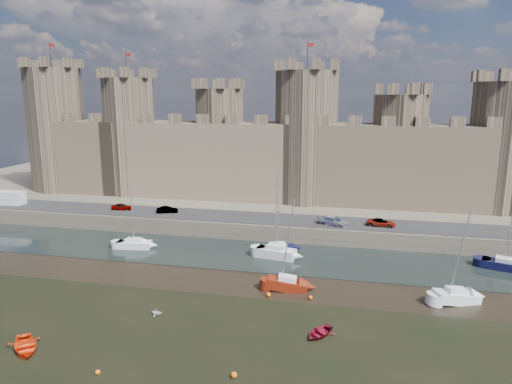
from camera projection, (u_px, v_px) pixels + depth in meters
The scene contains 23 objects.
ground at pixel (217, 353), 38.74m from camera, with size 160.00×160.00×0.00m, color black.
water_channel at pixel (269, 256), 61.67m from camera, with size 160.00×12.00×0.08m, color black.
quay at pixel (301, 193), 95.82m from camera, with size 160.00×60.00×2.50m, color #4C443A.
road at pixel (281, 219), 70.70m from camera, with size 160.00×7.00×0.10m, color black.
castle at pixel (291, 150), 82.30m from camera, with size 108.50×11.00×29.00m.
car_0 at pixel (122, 207), 76.30m from camera, with size 1.39×3.45×1.18m, color gray.
car_1 at pixel (167, 210), 74.36m from camera, with size 1.20×3.44×1.13m, color gray.
car_2 at pixel (334, 221), 67.31m from camera, with size 1.83×4.51×1.31m, color gray.
car_3 at pixel (381, 223), 66.91m from camera, with size 1.90×4.11×1.14m, color gray.
van at pixel (9, 198), 80.02m from camera, with size 5.49×2.20×2.39m, color silver.
sailboat_0 at pixel (134, 244), 64.86m from camera, with size 5.00×2.46×8.97m.
sailboat_1 at pixel (278, 249), 62.64m from camera, with size 5.11×3.65×9.55m.
sailboat_2 at pixel (276, 252), 60.99m from camera, with size 5.55×2.97×11.36m.
sailboat_3 at pixel (506, 265), 56.78m from camera, with size 5.86×3.81×9.59m.
sailboat_4 at pixel (287, 284), 51.03m from camera, with size 4.67×2.13×10.61m.
sailboat_5 at pixel (456, 296), 47.93m from camera, with size 5.16×3.51×10.38m.
dinghy_0 at pixel (25, 347), 38.87m from camera, with size 2.70×0.78×3.78m, color red.
dinghy_3 at pixel (156, 312), 45.25m from camera, with size 1.05×0.64×1.22m, color white.
dinghy_4 at pixel (319, 333), 41.32m from camera, with size 2.17×0.63×3.04m, color maroon.
buoy_1 at pixel (269, 295), 49.43m from camera, with size 0.47×0.47×0.47m, color orange.
buoy_2 at pixel (234, 375), 35.27m from camera, with size 0.50×0.50×0.50m, color orange.
buoy_3 at pixel (310, 298), 48.77m from camera, with size 0.45×0.45×0.45m, color #E2580A.
buoy_4 at pixel (98, 372), 35.69m from camera, with size 0.40×0.40×0.40m, color #FF630B.
Camera 1 is at (10.63, -33.53, 21.49)m, focal length 32.00 mm.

